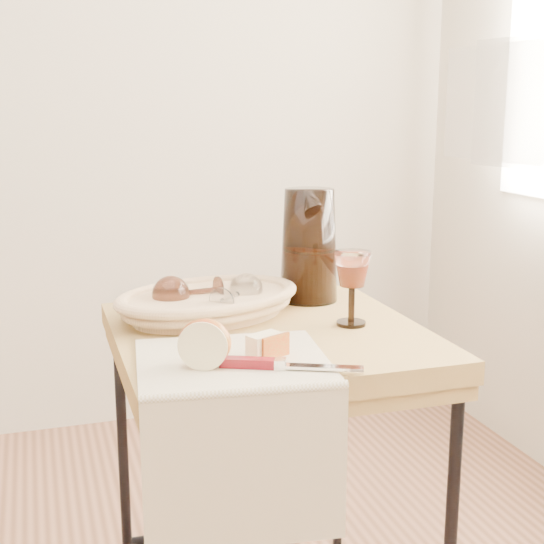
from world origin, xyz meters
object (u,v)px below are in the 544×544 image
object	(u,v)px
side_table	(269,504)
tea_towel	(233,361)
pitcher	(309,245)
wine_goblet	(352,288)
table_knife	(285,363)
bread_basket	(209,304)
goblet_lying_b	(236,295)
goblet_lying_a	(192,292)
apple_half	(205,343)

from	to	relation	value
side_table	tea_towel	distance (m)	0.44
pitcher	wine_goblet	bearing A→B (deg)	-107.34
side_table	tea_towel	bearing A→B (deg)	-124.55
table_knife	side_table	bearing A→B (deg)	102.96
bread_basket	side_table	bearing A→B (deg)	-69.42
tea_towel	table_knife	size ratio (longest dim) A/B	1.39
goblet_lying_b	pitcher	size ratio (longest dim) A/B	0.41
goblet_lying_b	side_table	bearing A→B (deg)	-114.48
side_table	tea_towel	size ratio (longest dim) A/B	2.34
side_table	pitcher	bearing A→B (deg)	51.33
tea_towel	goblet_lying_a	xyz separation A→B (m)	(-0.01, 0.31, 0.05)
bread_basket	table_knife	distance (m)	0.37
wine_goblet	apple_half	xyz separation A→B (m)	(-0.34, -0.17, -0.03)
side_table	goblet_lying_a	distance (m)	0.47
pitcher	apple_half	xyz separation A→B (m)	(-0.33, -0.38, -0.08)
goblet_lying_a	goblet_lying_b	bearing A→B (deg)	148.85
goblet_lying_a	table_knife	distance (m)	0.39
goblet_lying_a	apple_half	distance (m)	0.33
tea_towel	goblet_lying_a	size ratio (longest dim) A/B	2.54
bread_basket	goblet_lying_a	world-z (taller)	goblet_lying_a
goblet_lying_a	pitcher	bearing A→B (deg)	-176.59
wine_goblet	apple_half	world-z (taller)	wine_goblet
wine_goblet	table_knife	bearing A→B (deg)	-134.11
wine_goblet	table_knife	xyz separation A→B (m)	(-0.21, -0.22, -0.06)
wine_goblet	tea_towel	bearing A→B (deg)	-152.24
goblet_lying_a	side_table	bearing A→B (deg)	124.86
bread_basket	pitcher	xyz separation A→B (m)	(0.25, 0.07, 0.10)
tea_towel	goblet_lying_b	xyz separation A→B (m)	(0.08, 0.28, 0.05)
bread_basket	goblet_lying_b	world-z (taller)	goblet_lying_b
goblet_lying_a	wine_goblet	size ratio (longest dim) A/B	0.83
apple_half	bread_basket	bearing A→B (deg)	98.35
goblet_lying_a	pitcher	size ratio (longest dim) A/B	0.44
side_table	bread_basket	distance (m)	0.44
bread_basket	apple_half	xyz separation A→B (m)	(-0.08, -0.31, 0.02)
side_table	apple_half	size ratio (longest dim) A/B	8.48
goblet_lying_b	apple_half	bearing A→B (deg)	-160.56
bread_basket	apple_half	size ratio (longest dim) A/B	4.01
bread_basket	goblet_lying_b	xyz separation A→B (m)	(0.05, -0.02, 0.02)
bread_basket	apple_half	world-z (taller)	apple_half
tea_towel	table_knife	bearing A→B (deg)	-37.61
bread_basket	pitcher	bearing A→B (deg)	-1.18
bread_basket	goblet_lying_a	xyz separation A→B (m)	(-0.03, 0.02, 0.02)
table_knife	apple_half	bearing A→B (deg)	-179.07
bread_basket	apple_half	distance (m)	0.32
tea_towel	table_knife	distance (m)	0.10
goblet_lying_b	pitcher	distance (m)	0.23
goblet_lying_b	wine_goblet	world-z (taller)	wine_goblet
goblet_lying_b	table_knife	bearing A→B (deg)	-137.62
goblet_lying_b	apple_half	xyz separation A→B (m)	(-0.13, -0.29, -0.00)
bread_basket	wine_goblet	distance (m)	0.30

